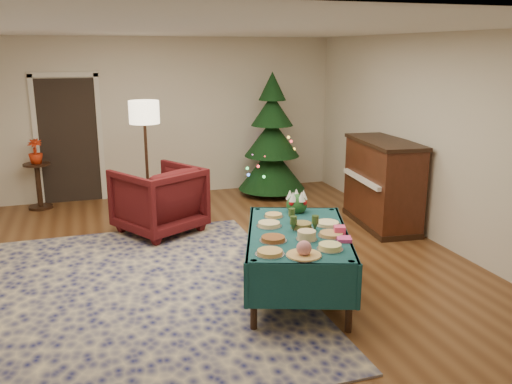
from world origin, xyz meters
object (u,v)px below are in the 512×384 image
object	(u,v)px
buffet_table	(298,244)
gift_box	(340,231)
armchair	(159,197)
potted_plant	(36,157)
side_table	(39,187)
christmas_tree	(272,141)
piano	(382,184)
floor_lamp	(144,120)

from	to	relation	value
buffet_table	gift_box	distance (m)	0.46
buffet_table	armchair	size ratio (longest dim) A/B	1.94
gift_box	potted_plant	distance (m)	5.42
side_table	christmas_tree	distance (m)	3.91
christmas_tree	piano	distance (m)	2.36
armchair	potted_plant	bearing A→B (deg)	-76.71
buffet_table	side_table	size ratio (longest dim) A/B	2.70
buffet_table	piano	xyz separation A→B (m)	(2.02, 1.76, 0.06)
potted_plant	gift_box	bearing A→B (deg)	-54.81
side_table	piano	size ratio (longest dim) A/B	0.49
buffet_table	side_table	bearing A→B (deg)	123.33
gift_box	armchair	xyz separation A→B (m)	(-1.45, 2.65, -0.22)
christmas_tree	gift_box	bearing A→B (deg)	-100.04
side_table	piano	bearing A→B (deg)	-27.00
piano	armchair	bearing A→B (deg)	168.00
christmas_tree	side_table	bearing A→B (deg)	175.55
gift_box	piano	world-z (taller)	piano
side_table	potted_plant	size ratio (longest dim) A/B	1.90
gift_box	buffet_table	bearing A→B (deg)	148.03
piano	floor_lamp	bearing A→B (deg)	158.83
gift_box	potted_plant	bearing A→B (deg)	125.19
floor_lamp	potted_plant	xyz separation A→B (m)	(-1.60, 1.20, -0.67)
armchair	potted_plant	world-z (taller)	armchair
potted_plant	piano	xyz separation A→B (m)	(4.79, -2.44, -0.24)
armchair	christmas_tree	world-z (taller)	christmas_tree
gift_box	floor_lamp	xyz separation A→B (m)	(-1.52, 3.22, 0.78)
buffet_table	christmas_tree	xyz separation A→B (m)	(1.09, 3.90, 0.41)
armchair	christmas_tree	size ratio (longest dim) A/B	0.48
gift_box	side_table	size ratio (longest dim) A/B	0.15
side_table	potted_plant	xyz separation A→B (m)	(0.00, 0.00, 0.49)
gift_box	side_table	distance (m)	5.43
side_table	potted_plant	distance (m)	0.49
armchair	potted_plant	distance (m)	2.46
floor_lamp	piano	distance (m)	3.54
floor_lamp	potted_plant	distance (m)	2.11
christmas_tree	potted_plant	bearing A→B (deg)	175.55
armchair	side_table	bearing A→B (deg)	-76.71
buffet_table	christmas_tree	size ratio (longest dim) A/B	0.94
buffet_table	floor_lamp	world-z (taller)	floor_lamp
floor_lamp	christmas_tree	size ratio (longest dim) A/B	0.84
armchair	floor_lamp	world-z (taller)	floor_lamp
armchair	floor_lamp	size ratio (longest dim) A/B	0.58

